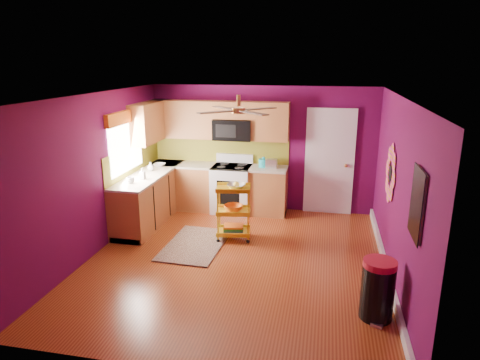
# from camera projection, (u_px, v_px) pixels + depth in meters

# --- Properties ---
(ground) EXTENTS (5.00, 5.00, 0.00)m
(ground) POSITION_uv_depth(u_px,v_px,m) (236.00, 260.00, 6.60)
(ground) COLOR maroon
(ground) RESTS_ON ground
(room_envelope) EXTENTS (4.54, 5.04, 2.52)m
(room_envelope) POSITION_uv_depth(u_px,v_px,m) (238.00, 157.00, 6.15)
(room_envelope) COLOR #590A40
(room_envelope) RESTS_ON ground
(lower_cabinets) EXTENTS (2.81, 2.31, 0.94)m
(lower_cabinets) POSITION_uv_depth(u_px,v_px,m) (189.00, 193.00, 8.45)
(lower_cabinets) COLOR brown
(lower_cabinets) RESTS_ON ground
(electric_range) EXTENTS (0.76, 0.66, 1.13)m
(electric_range) POSITION_uv_depth(u_px,v_px,m) (232.00, 188.00, 8.62)
(electric_range) COLOR white
(electric_range) RESTS_ON ground
(upper_cabinetry) EXTENTS (2.80, 2.30, 1.26)m
(upper_cabinetry) POSITION_uv_depth(u_px,v_px,m) (197.00, 122.00, 8.39)
(upper_cabinetry) COLOR brown
(upper_cabinetry) RESTS_ON ground
(left_window) EXTENTS (0.08, 1.35, 1.08)m
(left_window) POSITION_uv_depth(u_px,v_px,m) (125.00, 133.00, 7.54)
(left_window) COLOR white
(left_window) RESTS_ON ground
(panel_door) EXTENTS (0.95, 0.11, 2.15)m
(panel_door) POSITION_uv_depth(u_px,v_px,m) (329.00, 163.00, 8.39)
(panel_door) COLOR white
(panel_door) RESTS_ON ground
(right_wall_art) EXTENTS (0.04, 2.74, 1.04)m
(right_wall_art) POSITION_uv_depth(u_px,v_px,m) (401.00, 185.00, 5.46)
(right_wall_art) COLOR black
(right_wall_art) RESTS_ON ground
(ceiling_fan) EXTENTS (1.01, 1.01, 0.26)m
(ceiling_fan) POSITION_uv_depth(u_px,v_px,m) (239.00, 110.00, 6.16)
(ceiling_fan) COLOR #BF8C3F
(ceiling_fan) RESTS_ON ground
(shag_rug) EXTENTS (0.95, 1.50, 0.02)m
(shag_rug) POSITION_uv_depth(u_px,v_px,m) (195.00, 245.00, 7.13)
(shag_rug) COLOR black
(shag_rug) RESTS_ON ground
(rolling_cart) EXTENTS (0.63, 0.50, 1.03)m
(rolling_cart) POSITION_uv_depth(u_px,v_px,m) (234.00, 210.00, 7.25)
(rolling_cart) COLOR gold
(rolling_cart) RESTS_ON ground
(trash_can) EXTENTS (0.50, 0.50, 0.75)m
(trash_can) POSITION_uv_depth(u_px,v_px,m) (378.00, 290.00, 5.04)
(trash_can) COLOR black
(trash_can) RESTS_ON ground
(teal_kettle) EXTENTS (0.18, 0.18, 0.21)m
(teal_kettle) POSITION_uv_depth(u_px,v_px,m) (263.00, 163.00, 8.40)
(teal_kettle) COLOR #16A0AB
(teal_kettle) RESTS_ON lower_cabinets
(toaster) EXTENTS (0.22, 0.15, 0.18)m
(toaster) POSITION_uv_depth(u_px,v_px,m) (271.00, 164.00, 8.32)
(toaster) COLOR beige
(toaster) RESTS_ON lower_cabinets
(soap_bottle_a) EXTENTS (0.09, 0.09, 0.20)m
(soap_bottle_a) POSITION_uv_depth(u_px,v_px,m) (142.00, 173.00, 7.56)
(soap_bottle_a) COLOR #EA3F72
(soap_bottle_a) RESTS_ON lower_cabinets
(soap_bottle_b) EXTENTS (0.13, 0.13, 0.16)m
(soap_bottle_b) POSITION_uv_depth(u_px,v_px,m) (151.00, 166.00, 8.13)
(soap_bottle_b) COLOR white
(soap_bottle_b) RESTS_ON lower_cabinets
(counter_dish) EXTENTS (0.23, 0.23, 0.06)m
(counter_dish) POSITION_uv_depth(u_px,v_px,m) (159.00, 165.00, 8.48)
(counter_dish) COLOR white
(counter_dish) RESTS_ON lower_cabinets
(counter_cup) EXTENTS (0.13, 0.13, 0.11)m
(counter_cup) POSITION_uv_depth(u_px,v_px,m) (131.00, 180.00, 7.33)
(counter_cup) COLOR white
(counter_cup) RESTS_ON lower_cabinets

